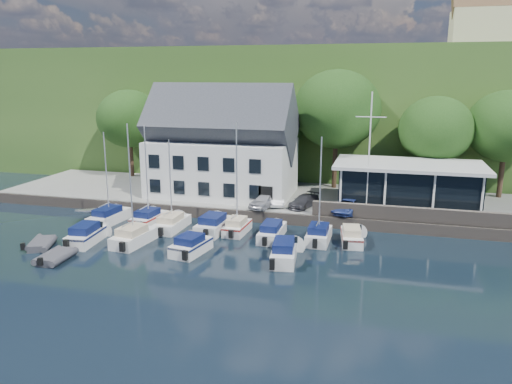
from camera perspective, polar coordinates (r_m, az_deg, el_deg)
ground at (r=34.27m, az=-1.50°, el=-8.90°), size 180.00×180.00×0.00m
quay at (r=50.31m, az=4.13°, el=-0.99°), size 60.00×13.00×1.00m
quay_face at (r=44.17m, az=2.53°, el=-3.03°), size 60.00×0.30×1.00m
hillside at (r=92.96m, az=9.49°, el=10.19°), size 160.00×75.00×16.00m
field_patch at (r=100.43m, az=14.85°, el=14.82°), size 50.00×30.00×0.30m
farmhouse at (r=83.70m, az=24.97°, el=17.12°), size 10.40×7.00×8.20m
harbor_building at (r=50.13m, az=-3.90°, el=4.62°), size 14.40×8.20×8.70m
club_pavilion at (r=47.49m, az=16.98°, el=0.73°), size 13.20×7.20×4.10m
seawall at (r=43.42m, az=18.34°, el=-2.50°), size 18.00×0.50×1.20m
gangway at (r=48.70m, az=-17.35°, el=-2.69°), size 1.20×6.00×1.40m
car_silver at (r=45.62m, az=1.09°, el=-0.97°), size 2.77×4.16×1.32m
car_white at (r=46.68m, az=2.34°, el=-0.73°), size 2.20×3.80×1.18m
car_dgrey at (r=45.99m, az=5.50°, el=-1.04°), size 2.77×4.16×1.12m
car_blue at (r=44.68m, az=10.48°, el=-1.54°), size 2.52×4.02×1.28m
flagpole at (r=43.97m, az=12.79°, el=4.26°), size 2.52×0.20×10.51m
tree_0 at (r=60.81m, az=-14.22°, el=6.50°), size 7.45×7.45×10.18m
tree_1 at (r=56.89m, az=-5.72°, el=6.52°), size 7.64×7.64×10.44m
tree_2 at (r=54.80m, az=1.84°, el=6.16°), size 7.42×7.42×10.14m
tree_3 at (r=53.41m, az=9.13°, el=7.05°), size 9.10×9.10×12.44m
tree_4 at (r=52.53m, az=19.74°, el=4.92°), size 7.23×7.23×9.88m
tree_5 at (r=54.24m, az=26.54°, el=4.86°), size 7.67×7.67×10.48m
boat_r1_0 at (r=45.39m, az=-16.74°, el=2.10°), size 2.44×6.85×9.07m
boat_r1_1 at (r=44.07m, az=-12.39°, el=1.78°), size 2.40×5.62×8.69m
boat_r1_2 at (r=42.30m, az=-9.76°, el=1.21°), size 2.08×6.09×8.39m
boat_r1_3 at (r=41.95m, az=-4.85°, el=-3.56°), size 2.50×6.20×1.57m
boat_r1_4 at (r=40.72m, az=-2.21°, el=0.87°), size 1.90×5.00×8.33m
boat_r1_5 at (r=40.34m, az=1.85°, el=-4.35°), size 1.79×6.30×1.40m
boat_r1_6 at (r=38.81m, az=7.35°, el=0.54°), size 1.88×5.46×8.86m
boat_r1_7 at (r=39.95m, az=10.88°, el=-4.80°), size 2.44×5.62×1.36m
boat_r2_0 at (r=41.53m, az=-18.75°, el=-4.44°), size 2.50×6.35×1.55m
boat_r2_1 at (r=39.07m, az=-14.13°, el=0.60°), size 2.73×6.06×9.22m
boat_r2_2 at (r=37.34m, az=-7.45°, el=-5.89°), size 2.82×5.32×1.47m
boat_r2_3 at (r=35.80m, az=3.26°, el=-6.58°), size 2.60×6.70×1.55m
dinghy_0 at (r=41.78m, az=-23.30°, el=-5.32°), size 2.92×3.64×0.74m
dinghy_1 at (r=38.50m, az=-21.95°, el=-6.74°), size 2.10×3.33×0.76m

